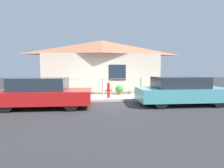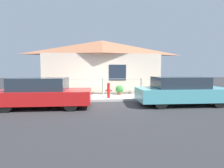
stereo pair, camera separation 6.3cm
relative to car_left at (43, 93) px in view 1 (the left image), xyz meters
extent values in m
plane|color=#2D2D30|center=(2.70, 1.14, -0.65)|extent=(60.00, 60.00, 0.00)
cube|color=#B2AFA8|center=(2.70, 2.09, -0.59)|extent=(24.00, 1.90, 0.13)
cube|color=beige|center=(2.70, 3.44, 0.70)|extent=(7.65, 0.12, 2.70)
cube|color=#1E2838|center=(3.66, 3.37, 0.84)|extent=(1.10, 0.04, 1.00)
pyramid|color=#A36647|center=(2.70, 4.48, 2.54)|extent=(8.05, 2.20, 0.98)
cylinder|color=#999993|center=(0.30, 2.89, -0.01)|extent=(0.10, 0.10, 1.01)
cylinder|color=#999993|center=(2.70, 2.89, -0.01)|extent=(0.10, 0.10, 1.01)
cylinder|color=#999993|center=(5.10, 2.89, -0.01)|extent=(0.10, 0.10, 1.01)
cylinder|color=#999993|center=(2.70, 2.89, 0.44)|extent=(4.80, 0.03, 0.03)
cube|color=red|center=(0.05, 0.00, -0.16)|extent=(4.02, 1.81, 0.56)
cube|color=#232D38|center=(-0.11, 0.00, 0.39)|extent=(2.21, 1.59, 0.53)
cylinder|color=black|center=(1.29, 0.78, -0.36)|extent=(0.58, 0.20, 0.58)
cylinder|color=black|center=(1.29, -0.78, -0.36)|extent=(0.58, 0.20, 0.58)
cylinder|color=black|center=(-1.19, 0.78, -0.36)|extent=(0.58, 0.20, 0.58)
cylinder|color=black|center=(-1.20, -0.78, -0.36)|extent=(0.58, 0.20, 0.58)
cube|color=teal|center=(6.32, 0.00, -0.14)|extent=(4.20, 1.67, 0.59)
cube|color=#232D38|center=(6.15, 0.00, 0.41)|extent=(2.31, 1.47, 0.51)
cylinder|color=black|center=(7.62, 0.71, -0.36)|extent=(0.58, 0.20, 0.58)
cylinder|color=black|center=(7.62, -0.71, -0.36)|extent=(0.58, 0.20, 0.58)
cylinder|color=black|center=(5.02, 0.71, -0.36)|extent=(0.58, 0.20, 0.58)
cylinder|color=black|center=(5.02, -0.71, -0.36)|extent=(0.58, 0.20, 0.58)
cylinder|color=red|center=(2.97, 1.62, -0.16)|extent=(0.16, 0.16, 0.73)
sphere|color=red|center=(2.97, 1.62, 0.24)|extent=(0.16, 0.16, 0.16)
cylinder|color=red|center=(2.85, 1.62, -0.12)|extent=(0.14, 0.07, 0.07)
cylinder|color=red|center=(3.08, 1.62, -0.12)|extent=(0.14, 0.07, 0.07)
cylinder|color=#9E5638|center=(3.71, 2.73, -0.44)|extent=(0.28, 0.28, 0.16)
sphere|color=#387F38|center=(3.71, 2.73, -0.18)|extent=(0.48, 0.48, 0.48)
cylinder|color=#9E5638|center=(0.09, 2.71, -0.44)|extent=(0.30, 0.30, 0.16)
sphere|color=#4C8E3D|center=(0.09, 2.71, -0.15)|extent=(0.55, 0.55, 0.55)
cylinder|color=slate|center=(5.75, 2.19, -0.42)|extent=(0.28, 0.28, 0.21)
sphere|color=#4C8E3D|center=(5.75, 2.19, -0.19)|extent=(0.33, 0.33, 0.33)
camera|label=1|loc=(2.27, -7.77, 0.98)|focal=28.00mm
camera|label=2|loc=(2.33, -7.77, 0.98)|focal=28.00mm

